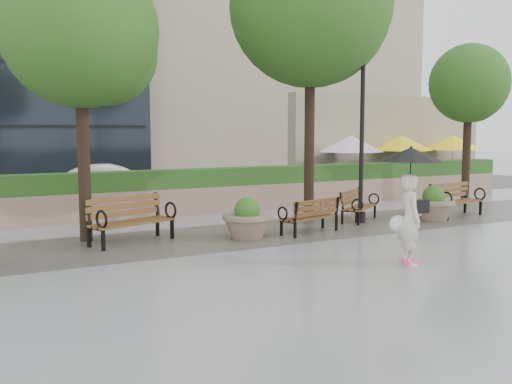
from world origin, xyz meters
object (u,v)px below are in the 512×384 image
planter_left (247,223)px  lamppost (362,149)px  bench_3 (359,212)px  car_right (114,185)px  bench_4 (456,207)px  bench_2 (310,223)px  planter_right (433,207)px  pedestrian (410,194)px  bench_1 (132,230)px

planter_left → lamppost: size_ratio=0.25×
bench_3 → car_right: (-5.16, 6.57, 0.43)m
bench_4 → lamppost: lamppost is taller
bench_4 → bench_2: bearing=172.4°
bench_2 → car_right: size_ratio=0.41×
bench_4 → bench_3: bearing=156.8°
bench_2 → bench_4: size_ratio=0.89×
bench_4 → planter_right: 1.18m
planter_right → pedestrian: size_ratio=0.54×
bench_1 → pedestrian: size_ratio=0.94×
lamppost → pedestrian: 4.87m
bench_2 → pedestrian: bearing=73.0°
bench_1 → bench_2: (4.21, -0.85, -0.06)m
lamppost → car_right: bearing=126.2°
bench_4 → car_right: 10.97m
planter_right → pedestrian: 5.71m
bench_3 → bench_4: bench_4 is taller
planter_left → planter_right: size_ratio=0.98×
bench_1 → planter_right: bearing=-25.4°
bench_3 → lamppost: (-0.16, -0.27, 1.77)m
bench_4 → pedestrian: pedestrian is taller
bench_1 → car_right: car_right is taller
lamppost → car_right: 8.58m
planter_right → lamppost: 2.71m
planter_right → bench_1: bearing=174.4°
bench_2 → bench_4: bench_4 is taller
bench_4 → lamppost: bearing=162.2°
bench_3 → planter_right: size_ratio=1.42×
bench_3 → car_right: size_ratio=0.40×
pedestrian → bench_4: bearing=-33.1°
lamppost → car_right: size_ratio=1.09×
pedestrian → planter_right: bearing=-28.1°
planter_left → car_right: size_ratio=0.28×
lamppost → bench_3: bearing=58.6°
bench_1 → bench_3: (6.47, 0.10, -0.05)m
bench_2 → planter_left: planter_left is taller
planter_right → bench_3: bearing=154.3°
bench_1 → lamppost: (6.30, -0.17, 1.72)m
car_right → bench_3: bearing=-131.4°
bench_3 → bench_4: size_ratio=0.88×
planter_left → pedestrian: size_ratio=0.52×
bench_4 → pedestrian: 6.75m
planter_right → lamppost: bearing=162.7°
bench_1 → planter_right: bench_1 is taller
bench_1 → lamppost: size_ratio=0.46×
bench_3 → planter_right: planter_right is taller
planter_left → lamppost: (3.77, 0.55, 1.65)m
planter_left → car_right: bearing=99.5°
planter_left → car_right: car_right is taller
bench_4 → planter_left: 6.98m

